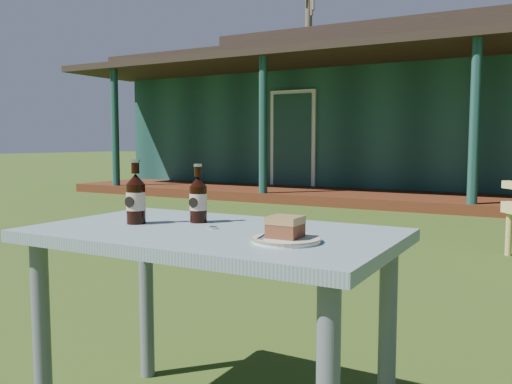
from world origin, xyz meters
The scene contains 10 objects.
ground centered at (0.00, 0.00, 0.00)m, with size 80.00×80.00×0.00m, color #334916.
pavilion centered at (0.00, 9.39, 1.61)m, with size 15.80×8.30×3.45m.
tree_left centered at (-8.00, 17.50, 5.25)m, with size 0.28×0.28×10.50m, color brown.
cafe_table centered at (0.00, -1.60, 0.62)m, with size 1.20×0.70×0.72m.
plate centered at (0.32, -1.69, 0.73)m, with size 0.20×0.20×0.01m.
cake_slice centered at (0.31, -1.69, 0.77)m, with size 0.09×0.09×0.06m.
fork centered at (0.25, -1.70, 0.74)m, with size 0.01×0.14×0.00m, color silver.
cola_bottle_near centered at (-0.13, -1.49, 0.80)m, with size 0.06×0.06×0.21m.
cola_bottle_far centered at (-0.30, -1.63, 0.81)m, with size 0.07×0.07×0.23m.
bottle_cap centered at (0.00, -1.59, 0.72)m, with size 0.03×0.03×0.01m, color silver.
Camera 1 is at (0.99, -3.08, 1.01)m, focal length 38.00 mm.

